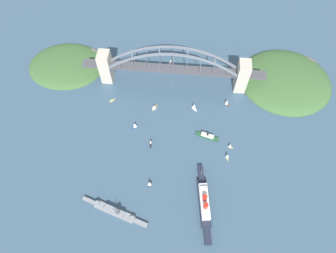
{
  "coord_description": "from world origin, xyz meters",
  "views": [
    {
      "loc": [
        -18.64,
        285.93,
        349.28
      ],
      "look_at": [
        0.0,
        80.39,
        8.0
      ],
      "focal_mm": 32.49,
      "sensor_mm": 36.0,
      "label": 1
    }
  ],
  "objects_px": {
    "small_boat_2": "(112,100)",
    "small_boat_7": "(230,146)",
    "ocean_liner": "(204,203)",
    "small_boat_4": "(154,107)",
    "naval_cruiser": "(115,212)",
    "small_boat_6": "(227,102)",
    "small_boat_0": "(194,106)",
    "small_boat_5": "(149,183)",
    "seaplane_taxiing_near_bridge": "(171,63)",
    "small_boat_3": "(135,125)",
    "harbor_arch_bridge": "(173,70)",
    "small_boat_1": "(227,156)",
    "harbor_ferry_steamer": "(207,136)",
    "small_boat_8": "(151,143)"
  },
  "relations": [
    {
      "from": "small_boat_2",
      "to": "small_boat_7",
      "type": "height_order",
      "value": "small_boat_7"
    },
    {
      "from": "ocean_liner",
      "to": "small_boat_4",
      "type": "relative_size",
      "value": 8.96
    },
    {
      "from": "naval_cruiser",
      "to": "small_boat_6",
      "type": "xyz_separation_m",
      "value": [
        -128.2,
        -164.28,
        2.09
      ]
    },
    {
      "from": "small_boat_0",
      "to": "small_boat_5",
      "type": "xyz_separation_m",
      "value": [
        47.82,
        116.11,
        -0.97
      ]
    },
    {
      "from": "small_boat_0",
      "to": "small_boat_2",
      "type": "bearing_deg",
      "value": -1.34
    },
    {
      "from": "small_boat_4",
      "to": "small_boat_5",
      "type": "distance_m",
      "value": 111.08
    },
    {
      "from": "small_boat_4",
      "to": "small_boat_2",
      "type": "bearing_deg",
      "value": -7.46
    },
    {
      "from": "small_boat_4",
      "to": "seaplane_taxiing_near_bridge",
      "type": "bearing_deg",
      "value": -100.4
    },
    {
      "from": "ocean_liner",
      "to": "small_boat_3",
      "type": "distance_m",
      "value": 135.75
    },
    {
      "from": "small_boat_4",
      "to": "small_boat_7",
      "type": "distance_m",
      "value": 115.79
    },
    {
      "from": "harbor_arch_bridge",
      "to": "small_boat_1",
      "type": "height_order",
      "value": "harbor_arch_bridge"
    },
    {
      "from": "small_boat_4",
      "to": "small_boat_7",
      "type": "height_order",
      "value": "small_boat_4"
    },
    {
      "from": "harbor_ferry_steamer",
      "to": "small_boat_4",
      "type": "relative_size",
      "value": 2.97
    },
    {
      "from": "ocean_liner",
      "to": "small_boat_2",
      "type": "distance_m",
      "value": 191.26
    },
    {
      "from": "ocean_liner",
      "to": "small_boat_6",
      "type": "height_order",
      "value": "ocean_liner"
    },
    {
      "from": "naval_cruiser",
      "to": "small_boat_1",
      "type": "xyz_separation_m",
      "value": [
        -128.4,
        -81.34,
        1.92
      ]
    },
    {
      "from": "naval_cruiser",
      "to": "small_boat_0",
      "type": "height_order",
      "value": "naval_cruiser"
    },
    {
      "from": "naval_cruiser",
      "to": "small_boat_8",
      "type": "xyz_separation_m",
      "value": [
        -29.83,
        -92.45,
        -1.89
      ]
    },
    {
      "from": "ocean_liner",
      "to": "harbor_ferry_steamer",
      "type": "relative_size",
      "value": 3.02
    },
    {
      "from": "harbor_arch_bridge",
      "to": "small_boat_6",
      "type": "distance_m",
      "value": 86.95
    },
    {
      "from": "small_boat_1",
      "to": "small_boat_4",
      "type": "height_order",
      "value": "small_boat_1"
    },
    {
      "from": "ocean_liner",
      "to": "small_boat_3",
      "type": "height_order",
      "value": "ocean_liner"
    },
    {
      "from": "small_boat_6",
      "to": "ocean_liner",
      "type": "bearing_deg",
      "value": 79.38
    },
    {
      "from": "harbor_ferry_steamer",
      "to": "small_boat_1",
      "type": "bearing_deg",
      "value": 132.82
    },
    {
      "from": "small_boat_3",
      "to": "small_boat_6",
      "type": "distance_m",
      "value": 131.45
    },
    {
      "from": "naval_cruiser",
      "to": "small_boat_7",
      "type": "bearing_deg",
      "value": -143.89
    },
    {
      "from": "small_boat_0",
      "to": "small_boat_6",
      "type": "distance_m",
      "value": 46.63
    },
    {
      "from": "harbor_ferry_steamer",
      "to": "small_boat_3",
      "type": "xyz_separation_m",
      "value": [
        96.99,
        -7.05,
        2.17
      ]
    },
    {
      "from": "small_boat_4",
      "to": "small_boat_0",
      "type": "bearing_deg",
      "value": -174.53
    },
    {
      "from": "harbor_ferry_steamer",
      "to": "small_boat_8",
      "type": "distance_m",
      "value": 74.98
    },
    {
      "from": "harbor_arch_bridge",
      "to": "small_boat_2",
      "type": "bearing_deg",
      "value": 25.85
    },
    {
      "from": "small_boat_8",
      "to": "small_boat_6",
      "type": "bearing_deg",
      "value": -143.86
    },
    {
      "from": "small_boat_7",
      "to": "harbor_ferry_steamer",
      "type": "bearing_deg",
      "value": -23.24
    },
    {
      "from": "harbor_arch_bridge",
      "to": "small_boat_3",
      "type": "distance_m",
      "value": 94.29
    },
    {
      "from": "small_boat_3",
      "to": "naval_cruiser",
      "type": "bearing_deg",
      "value": 87.02
    },
    {
      "from": "small_boat_2",
      "to": "small_boat_3",
      "type": "relative_size",
      "value": 0.75
    },
    {
      "from": "small_boat_2",
      "to": "small_boat_6",
      "type": "height_order",
      "value": "small_boat_6"
    },
    {
      "from": "harbor_arch_bridge",
      "to": "small_boat_2",
      "type": "xyz_separation_m",
      "value": [
        83.03,
        40.23,
        -26.7
      ]
    },
    {
      "from": "small_boat_1",
      "to": "small_boat_6",
      "type": "height_order",
      "value": "small_boat_6"
    },
    {
      "from": "ocean_liner",
      "to": "small_boat_8",
      "type": "relative_size",
      "value": 7.22
    },
    {
      "from": "naval_cruiser",
      "to": "small_boat_7",
      "type": "height_order",
      "value": "naval_cruiser"
    },
    {
      "from": "seaplane_taxiing_near_bridge",
      "to": "small_boat_5",
      "type": "bearing_deg",
      "value": 87.51
    },
    {
      "from": "small_boat_8",
      "to": "small_boat_3",
      "type": "bearing_deg",
      "value": -44.42
    },
    {
      "from": "ocean_liner",
      "to": "small_boat_0",
      "type": "distance_m",
      "value": 135.3
    },
    {
      "from": "small_boat_3",
      "to": "small_boat_7",
      "type": "xyz_separation_m",
      "value": [
        -125.96,
        19.49,
        -0.53
      ]
    },
    {
      "from": "small_boat_4",
      "to": "small_boat_7",
      "type": "relative_size",
      "value": 1.17
    },
    {
      "from": "small_boat_0",
      "to": "small_boat_4",
      "type": "xyz_separation_m",
      "value": [
        54.83,
        5.25,
        -1.03
      ]
    },
    {
      "from": "small_boat_4",
      "to": "naval_cruiser",
      "type": "bearing_deg",
      "value": 79.19
    },
    {
      "from": "small_boat_7",
      "to": "small_boat_1",
      "type": "bearing_deg",
      "value": 76.54
    },
    {
      "from": "ocean_liner",
      "to": "small_boat_7",
      "type": "relative_size",
      "value": 10.53
    }
  ]
}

